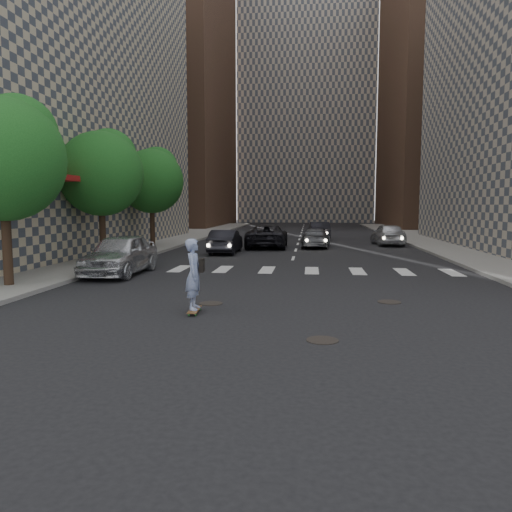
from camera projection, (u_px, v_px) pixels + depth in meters
The scene contains 19 objects.
ground at pixel (275, 314), 13.37m from camera, with size 160.00×160.00×0.00m, color black.
sidewalk_left at pixel (88, 246), 34.70m from camera, with size 13.00×80.00×0.15m, color gray.
building_left at pixel (12, 57), 32.35m from camera, with size 16.40×33.00×25.00m.
tower_left at pixel (158, 79), 67.85m from camera, with size 18.00×24.00×40.00m, color brown.
tower_right at pixel (462, 86), 63.75m from camera, with size 18.00×24.00×36.00m, color brown.
tower_center at pixel (307, 85), 88.03m from camera, with size 22.00×20.00×48.00m, color #ADA08E.
tree_a at pixel (6, 154), 17.01m from camera, with size 4.20×4.20×6.60m.
tree_b at pixel (103, 170), 24.92m from camera, with size 4.20×4.20×6.60m.
tree_c at pixel (153, 178), 32.83m from camera, with size 4.20×4.20×6.60m.
manhole_a at pixel (323, 340), 10.77m from camera, with size 0.70×0.70×0.02m, color black.
manhole_b at pixel (211, 303), 14.77m from camera, with size 0.70×0.70×0.02m, color black.
manhole_c at pixel (389, 302), 14.99m from camera, with size 0.70×0.70×0.02m, color black.
skateboarder at pixel (194, 274), 13.40m from camera, with size 0.52×1.03×2.02m.
silver_sedan at pixel (120, 254), 20.85m from camera, with size 2.03×5.03×1.72m, color silver.
traffic_car_a at pixel (225, 241), 29.98m from camera, with size 1.51×4.32×1.42m, color black.
traffic_car_b at pixel (316, 238), 33.93m from camera, with size 1.82×4.47×1.30m, color #595B61.
traffic_car_c at pixel (267, 236), 33.94m from camera, with size 2.64×5.72×1.59m, color black.
traffic_car_d at pixel (388, 234), 35.98m from camera, with size 1.86×4.63×1.58m, color silver.
traffic_car_e at pixel (319, 230), 42.13m from camera, with size 1.57×4.49×1.48m, color black.
Camera 1 is at (0.91, -13.12, 2.93)m, focal length 35.00 mm.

